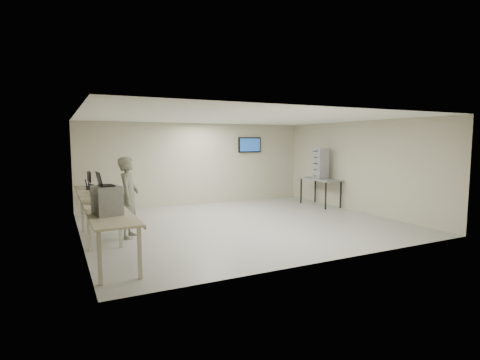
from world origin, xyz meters
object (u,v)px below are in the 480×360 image
workbench (100,203)px  equipment_box (107,200)px  soldier (129,197)px  side_table (320,181)px

workbench → equipment_box: bearing=-91.9°
workbench → equipment_box: size_ratio=11.79×
soldier → workbench: bearing=102.9°
side_table → equipment_box: bearing=-156.2°
soldier → side_table: 6.73m
equipment_box → soldier: 1.91m
equipment_box → soldier: (0.67, 1.77, -0.23)m
workbench → soldier: soldier is taller
equipment_box → side_table: equipment_box is taller
workbench → side_table: size_ratio=3.90×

